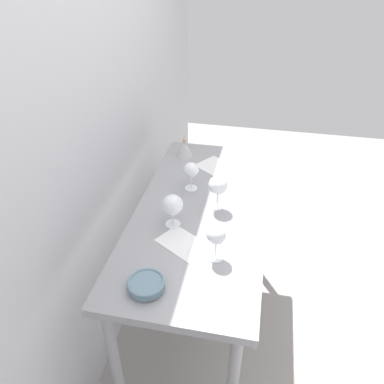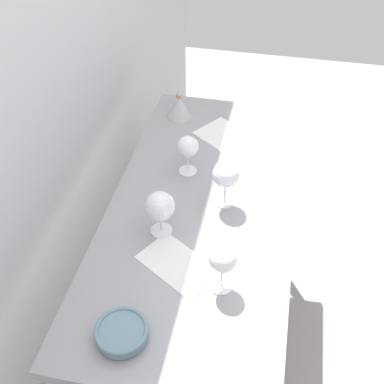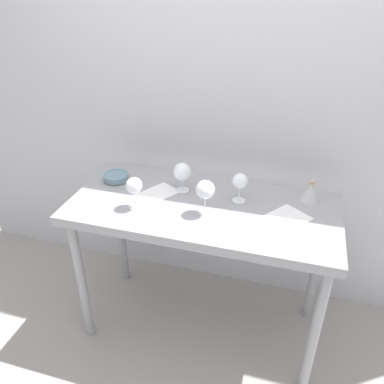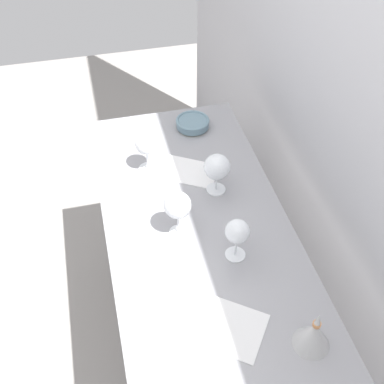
% 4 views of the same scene
% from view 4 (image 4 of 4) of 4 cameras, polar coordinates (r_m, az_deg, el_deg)
% --- Properties ---
extents(ground_plane, '(6.00, 6.00, 0.00)m').
position_cam_4_polar(ground_plane, '(2.49, 0.57, -17.63)').
color(ground_plane, gray).
extents(back_wall, '(3.80, 0.04, 2.60)m').
position_cam_4_polar(back_wall, '(1.64, 17.92, 9.07)').
color(back_wall, '#BBBBC0').
rests_on(back_wall, ground_plane).
extents(steel_counter, '(1.40, 0.65, 0.90)m').
position_cam_4_polar(steel_counter, '(1.82, 0.55, -5.80)').
color(steel_counter, gray).
rests_on(steel_counter, ground_plane).
extents(wine_glass_far_left, '(0.10, 0.10, 0.17)m').
position_cam_4_polar(wine_glass_far_left, '(1.79, 2.94, 2.85)').
color(wine_glass_far_left, white).
rests_on(wine_glass_far_left, steel_counter).
extents(wine_glass_near_center, '(0.09, 0.09, 0.18)m').
position_cam_4_polar(wine_glass_near_center, '(1.62, -1.71, -1.66)').
color(wine_glass_near_center, white).
rests_on(wine_glass_near_center, steel_counter).
extents(wine_glass_near_left, '(0.08, 0.08, 0.17)m').
position_cam_4_polar(wine_glass_near_left, '(1.88, -5.38, 5.50)').
color(wine_glass_near_left, white).
rests_on(wine_glass_near_left, steel_counter).
extents(wine_glass_far_right, '(0.08, 0.08, 0.16)m').
position_cam_4_polar(wine_glass_far_right, '(1.57, 5.32, -4.76)').
color(wine_glass_far_right, white).
rests_on(wine_glass_far_right, steel_counter).
extents(tasting_sheet_upper, '(0.25, 0.29, 0.00)m').
position_cam_4_polar(tasting_sheet_upper, '(1.94, -0.65, 2.49)').
color(tasting_sheet_upper, white).
rests_on(tasting_sheet_upper, steel_counter).
extents(tasting_sheet_lower, '(0.29, 0.30, 0.00)m').
position_cam_4_polar(tasting_sheet_lower, '(1.50, 3.56, -15.27)').
color(tasting_sheet_lower, white).
rests_on(tasting_sheet_lower, steel_counter).
extents(tasting_bowl, '(0.15, 0.15, 0.04)m').
position_cam_4_polar(tasting_bowl, '(2.15, 0.08, 8.08)').
color(tasting_bowl, '#DBCC66').
rests_on(tasting_bowl, steel_counter).
extents(decanter_funnel, '(0.11, 0.11, 0.15)m').
position_cam_4_polar(decanter_funnel, '(1.47, 14.01, -15.86)').
color(decanter_funnel, '#B5B5B5').
rests_on(decanter_funnel, steel_counter).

